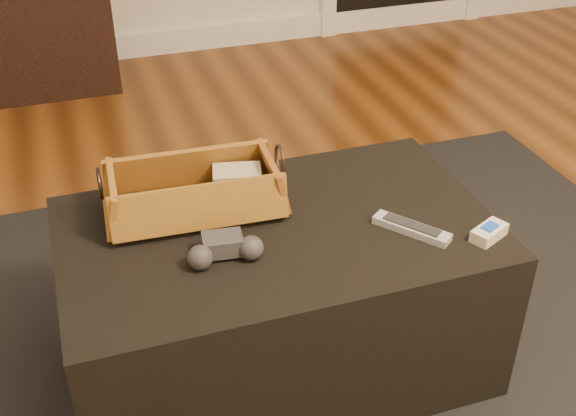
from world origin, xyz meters
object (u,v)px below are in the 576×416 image
object	(u,v)px
ottoman	(278,297)
tv_remote	(187,206)
silver_remote	(412,228)
cream_gadget	(489,232)
wicker_basket	(194,193)
game_controller	(225,249)

from	to	relation	value
ottoman	tv_remote	distance (m)	0.32
tv_remote	silver_remote	world-z (taller)	tv_remote
silver_remote	cream_gadget	world-z (taller)	cream_gadget
wicker_basket	cream_gadget	bearing A→B (deg)	-28.03
wicker_basket	game_controller	bearing A→B (deg)	-84.83
game_controller	tv_remote	bearing A→B (deg)	101.83
game_controller	silver_remote	world-z (taller)	game_controller
tv_remote	wicker_basket	distance (m)	0.04
ottoman	silver_remote	size ratio (longest dim) A/B	5.87
wicker_basket	tv_remote	bearing A→B (deg)	-146.13
ottoman	tv_remote	bearing A→B (deg)	148.88
cream_gadget	silver_remote	bearing A→B (deg)	153.34
silver_remote	cream_gadget	size ratio (longest dim) A/B	1.70
game_controller	cream_gadget	world-z (taller)	game_controller
game_controller	cream_gadget	xyz separation A→B (m)	(0.58, -0.11, -0.01)
ottoman	tv_remote	world-z (taller)	tv_remote
ottoman	wicker_basket	distance (m)	0.33
ottoman	game_controller	xyz separation A→B (m)	(-0.14, -0.08, 0.24)
ottoman	wicker_basket	world-z (taller)	wicker_basket
tv_remote	wicker_basket	world-z (taller)	wicker_basket
silver_remote	wicker_basket	bearing A→B (deg)	151.50
tv_remote	cream_gadget	bearing A→B (deg)	-29.11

